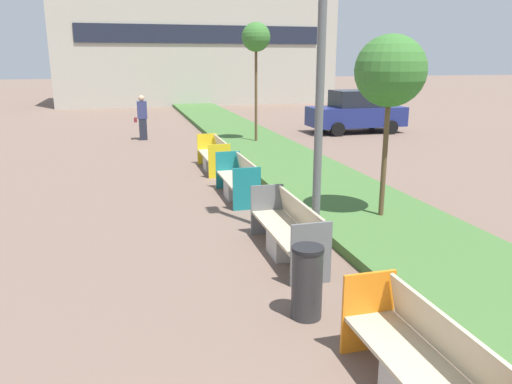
{
  "coord_description": "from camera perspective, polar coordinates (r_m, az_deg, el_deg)",
  "views": [
    {
      "loc": [
        -1.58,
        -0.15,
        3.18
      ],
      "look_at": [
        0.9,
        9.19,
        0.6
      ],
      "focal_mm": 35.0,
      "sensor_mm": 36.0,
      "label": 1
    }
  ],
  "objects": [
    {
      "name": "bench_teal_frame",
      "position": [
        11.73,
        -2.05,
        1.06
      ],
      "size": [
        0.65,
        2.03,
        0.94
      ],
      "color": "#ADA8A0",
      "rests_on": "ground"
    },
    {
      "name": "bench_orange_frame",
      "position": [
        5.12,
        18.68,
        -19.22
      ],
      "size": [
        0.65,
        2.14,
        0.94
      ],
      "color": "#ADA8A0",
      "rests_on": "ground"
    },
    {
      "name": "bench_grey_frame",
      "position": [
        8.3,
        3.72,
        -4.83
      ],
      "size": [
        0.65,
        2.32,
        0.94
      ],
      "color": "#ADA8A0",
      "rests_on": "ground"
    },
    {
      "name": "bench_yellow_frame",
      "position": [
        14.75,
        -4.79,
        3.91
      ],
      "size": [
        0.65,
        2.08,
        0.94
      ],
      "color": "#ADA8A0",
      "rests_on": "ground"
    },
    {
      "name": "planter_grass_strip",
      "position": [
        13.41,
        6.43,
        1.54
      ],
      "size": [
        2.8,
        120.0,
        0.18
      ],
      "color": "#426B33",
      "rests_on": "ground"
    },
    {
      "name": "street_lamp_post",
      "position": [
        8.38,
        7.63,
        20.31
      ],
      "size": [
        0.24,
        0.44,
        7.2
      ],
      "color": "#56595B",
      "rests_on": "ground"
    },
    {
      "name": "pedestrian_walking",
      "position": [
        20.79,
        -12.88,
        8.33
      ],
      "size": [
        0.53,
        0.24,
        1.79
      ],
      "color": "#232633",
      "rests_on": "ground"
    },
    {
      "name": "parked_car_distant",
      "position": [
        22.84,
        11.38,
        8.96
      ],
      "size": [
        4.22,
        2.0,
        1.86
      ],
      "rotation": [
        0.0,
        0.0,
        0.01
      ],
      "color": "navy",
      "rests_on": "ground"
    },
    {
      "name": "litter_bin",
      "position": [
        6.38,
        5.85,
        -10.22
      ],
      "size": [
        0.41,
        0.41,
        0.95
      ],
      "color": "#2D2D30",
      "rests_on": "ground"
    },
    {
      "name": "sapling_tree_near",
      "position": [
        9.8,
        15.1,
        13.12
      ],
      "size": [
        1.33,
        1.33,
        3.64
      ],
      "color": "brown",
      "rests_on": "ground"
    },
    {
      "name": "sapling_tree_far",
      "position": [
        18.84,
        0.0,
        17.1
      ],
      "size": [
        1.04,
        1.04,
        4.47
      ],
      "color": "brown",
      "rests_on": "ground"
    },
    {
      "name": "building_backdrop",
      "position": [
        39.3,
        -7.01,
        16.58
      ],
      "size": [
        19.75,
        7.5,
        8.74
      ],
      "color": "#B2AD9E",
      "rests_on": "ground"
    }
  ]
}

